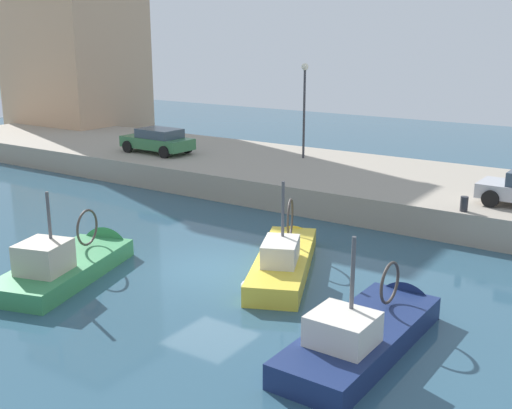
{
  "coord_description": "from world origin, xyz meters",
  "views": [
    {
      "loc": [
        -15.26,
        -12.13,
        7.44
      ],
      "look_at": [
        3.89,
        0.79,
        1.2
      ],
      "focal_mm": 44.41,
      "sensor_mm": 36.0,
      "label": 1
    }
  ],
  "objects_px": {
    "fishing_boat_navy": "(368,340)",
    "quay_streetlamp": "(304,95)",
    "fishing_boat_yellow": "(285,265)",
    "mooring_bollard_mid": "(464,204)",
    "fishing_boat_green": "(72,270)",
    "parked_car_green": "(158,140)"
  },
  "relations": [
    {
      "from": "quay_streetlamp",
      "to": "parked_car_green",
      "type": "bearing_deg",
      "value": 113.52
    },
    {
      "from": "fishing_boat_green",
      "to": "mooring_bollard_mid",
      "type": "relative_size",
      "value": 11.47
    },
    {
      "from": "fishing_boat_navy",
      "to": "fishing_boat_yellow",
      "type": "bearing_deg",
      "value": 53.25
    },
    {
      "from": "fishing_boat_navy",
      "to": "fishing_boat_yellow",
      "type": "distance_m",
      "value": 5.55
    },
    {
      "from": "fishing_boat_navy",
      "to": "parked_car_green",
      "type": "relative_size",
      "value": 1.57
    },
    {
      "from": "fishing_boat_green",
      "to": "mooring_bollard_mid",
      "type": "height_order",
      "value": "fishing_boat_green"
    },
    {
      "from": "mooring_bollard_mid",
      "to": "quay_streetlamp",
      "type": "height_order",
      "value": "quay_streetlamp"
    },
    {
      "from": "fishing_boat_navy",
      "to": "quay_streetlamp",
      "type": "xyz_separation_m",
      "value": [
        14.9,
        10.43,
        4.35
      ]
    },
    {
      "from": "fishing_boat_yellow",
      "to": "quay_streetlamp",
      "type": "bearing_deg",
      "value": 27.3
    },
    {
      "from": "parked_car_green",
      "to": "mooring_bollard_mid",
      "type": "relative_size",
      "value": 7.48
    },
    {
      "from": "fishing_boat_green",
      "to": "fishing_boat_navy",
      "type": "distance_m",
      "value": 9.92
    },
    {
      "from": "fishing_boat_navy",
      "to": "fishing_boat_yellow",
      "type": "height_order",
      "value": "fishing_boat_yellow"
    },
    {
      "from": "parked_car_green",
      "to": "fishing_boat_navy",
      "type": "bearing_deg",
      "value": -123.62
    },
    {
      "from": "mooring_bollard_mid",
      "to": "parked_car_green",
      "type": "bearing_deg",
      "value": 81.75
    },
    {
      "from": "fishing_boat_green",
      "to": "fishing_boat_navy",
      "type": "relative_size",
      "value": 0.97
    },
    {
      "from": "fishing_boat_green",
      "to": "mooring_bollard_mid",
      "type": "xyz_separation_m",
      "value": [
        10.11,
        -9.42,
        1.35
      ]
    },
    {
      "from": "parked_car_green",
      "to": "mooring_bollard_mid",
      "type": "height_order",
      "value": "parked_car_green"
    },
    {
      "from": "fishing_boat_green",
      "to": "parked_car_green",
      "type": "xyz_separation_m",
      "value": [
        12.61,
        7.79,
        1.76
      ]
    },
    {
      "from": "mooring_bollard_mid",
      "to": "quay_streetlamp",
      "type": "xyz_separation_m",
      "value": [
        5.65,
        9.97,
        2.98
      ]
    },
    {
      "from": "fishing_boat_green",
      "to": "fishing_boat_yellow",
      "type": "xyz_separation_m",
      "value": [
        4.18,
        -5.44,
        -0.02
      ]
    },
    {
      "from": "parked_car_green",
      "to": "mooring_bollard_mid",
      "type": "xyz_separation_m",
      "value": [
        -2.5,
        -17.21,
        -0.42
      ]
    },
    {
      "from": "fishing_boat_navy",
      "to": "quay_streetlamp",
      "type": "relative_size",
      "value": 1.34
    }
  ]
}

